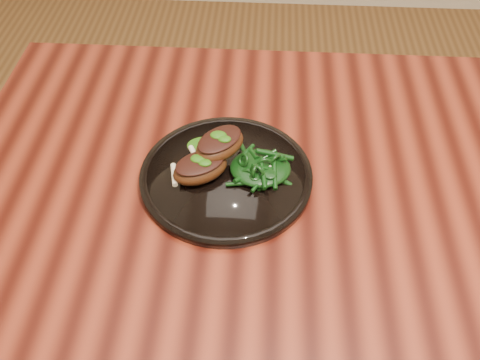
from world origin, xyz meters
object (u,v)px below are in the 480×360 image
at_px(desk, 392,213).
at_px(plate, 226,176).
at_px(greens_heap, 260,165).
at_px(lamb_chop_front, 200,168).

distance_m(desk, plate, 0.32).
bearing_deg(desk, greens_heap, -178.79).
height_order(plate, greens_heap, greens_heap).
xyz_separation_m(lamb_chop_front, greens_heap, (0.10, 0.02, -0.00)).
distance_m(plate, greens_heap, 0.06).
bearing_deg(plate, desk, 1.98).
height_order(lamb_chop_front, greens_heap, lamb_chop_front).
bearing_deg(lamb_chop_front, plate, 14.01).
height_order(desk, lamb_chop_front, lamb_chop_front).
xyz_separation_m(plate, greens_heap, (0.06, 0.01, 0.03)).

